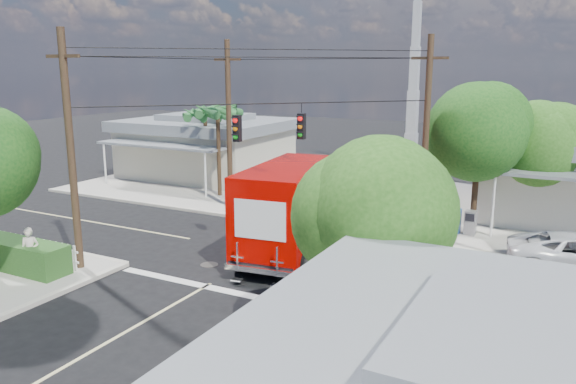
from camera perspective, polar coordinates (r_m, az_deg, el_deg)
The scene contains 17 objects.
ground at distance 23.80m, azimuth -2.26°, elevation -6.11°, with size 120.00×120.00×0.00m, color black.
sidewalk_ne at distance 31.30m, azimuth 26.11°, elevation -2.69°, with size 14.12×14.12×0.14m.
sidewalk_nw at distance 38.37m, azimuth -8.23°, elevation 1.10°, with size 14.12×14.12×0.14m.
road_markings at distance 22.60m, azimuth -4.14°, elevation -7.15°, with size 32.00×32.00×0.01m.
building_nw at distance 39.93m, azimuth -8.30°, elevation 4.68°, with size 10.80×10.20×4.30m.
radio_tower at distance 41.00m, azimuth 12.61°, elevation 9.52°, with size 0.80×0.80×17.00m.
tree_ne_front at distance 26.72m, azimuth 18.86°, elevation 5.78°, with size 4.21×4.14×6.66m.
tree_ne_back at distance 28.70m, azimuth 24.63°, elevation 4.57°, with size 3.77×3.66×5.82m.
tree_se at distance 13.47m, azimuth 8.10°, elevation -2.97°, with size 3.67×3.54×5.62m.
palm_nw_front at distance 33.01m, azimuth -7.16°, elevation 8.01°, with size 3.01×3.08×5.59m.
palm_nw_back at distance 35.41m, azimuth -8.43°, elevation 7.67°, with size 3.01×3.08×5.19m.
utility_poles at distance 24.90m, azimuth -3.67°, elevation 5.76°, with size 12.00×10.68×9.00m.
picket_fence at distance 24.63m, azimuth -25.19°, elevation -5.02°, with size 5.94×0.06×1.00m.
hedge_sw at distance 24.34m, azimuth -26.97°, elevation -5.38°, with size 6.20×1.20×1.10m, color #244C1D.
vending_boxes at distance 27.05m, azimuth 16.58°, elevation -2.80°, with size 1.90×0.50×1.10m.
delivery_truck at distance 23.36m, azimuth 1.00°, elevation -1.52°, with size 3.76×9.03×3.80m.
pedestrian at distance 22.66m, azimuth -24.72°, elevation -5.52°, with size 0.65×0.43×1.79m, color beige.
Camera 1 is at (11.32, -19.49, 7.63)m, focal length 35.00 mm.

